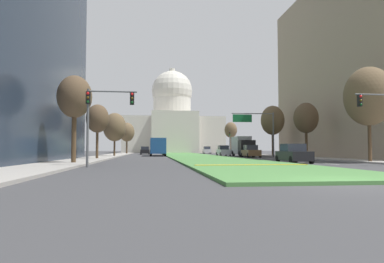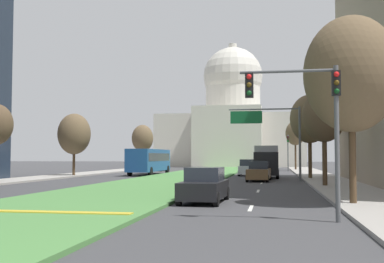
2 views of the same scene
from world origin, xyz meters
The scene contains 23 objects.
ground_plane centered at (0.00, 49.74, 0.00)m, with size 260.00×260.00×0.00m, color #3D3D3F.
grass_median centered at (0.00, 44.76, 0.07)m, with size 8.45×89.53×0.14m, color #4C8442.
median_curb_nose centered at (0.00, 11.43, 0.16)m, with size 7.60×0.50×0.04m, color gold.
lane_dashes_right centered at (7.76, 34.72, 0.00)m, with size 0.16×42.19×0.01m.
sidewalk_left centered at (-13.29, 39.79, 0.07)m, with size 4.00×89.53×0.15m, color #9E9991.
sidewalk_right centered at (13.29, 39.79, 0.07)m, with size 4.00×89.53×0.15m, color #9E9991.
capitol_building centered at (0.00, 98.72, 8.89)m, with size 30.02×28.10×27.14m.
traffic_light_near_right centered at (9.95, 11.61, 3.80)m, with size 3.34×0.35×5.20m.
traffic_light_far_right centered at (10.79, 64.54, 3.31)m, with size 0.28×0.35×5.20m.
overhead_guide_sign centered at (8.62, 37.30, 4.68)m, with size 6.26×0.20×6.50m.
street_tree_right_near centered at (12.09, 16.81, 5.76)m, with size 4.10×4.10×8.34m.
street_tree_right_mid centered at (12.22, 29.30, 4.96)m, with size 2.98×2.98×6.87m.
street_tree_left_far centered at (-12.18, 42.77, 4.51)m, with size 3.48×3.48×6.70m.
street_tree_right_far centered at (12.08, 40.59, 5.61)m, with size 3.63×3.63×7.91m.
street_tree_left_distant centered at (-12.17, 69.41, 5.02)m, with size 3.48×3.48×7.23m.
street_tree_right_distant centered at (12.03, 68.65, 5.62)m, with size 2.95×2.95×7.50m.
sedan_lead_stopped centered at (5.50, 17.47, 0.77)m, with size 2.01×4.30×1.64m.
sedan_midblock centered at (7.47, 36.91, 0.82)m, with size 2.09×4.74×1.74m.
sedan_distant centered at (5.86, 48.02, 0.84)m, with size 1.86×4.13×1.81m.
sedan_far_horizon centered at (-7.90, 62.80, 0.79)m, with size 1.92×4.21×1.69m.
sedan_very_far centered at (7.56, 76.33, 0.85)m, with size 2.13×4.56×1.82m.
box_truck_delivery centered at (8.02, 43.35, 1.68)m, with size 2.40×6.40×3.20m.
city_bus centered at (-5.50, 48.74, 1.77)m, with size 2.62×11.00×2.95m.
Camera 2 is at (8.70, -4.60, 2.18)m, focal length 44.23 mm.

